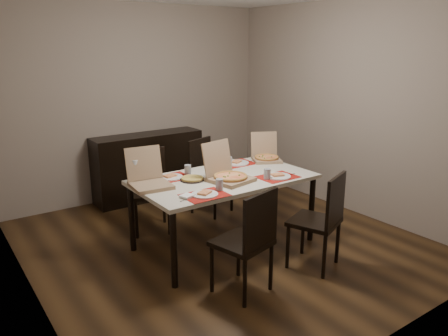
# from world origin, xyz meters

# --- Properties ---
(ground) EXTENTS (3.80, 4.00, 0.02)m
(ground) POSITION_xyz_m (0.00, 0.00, -0.01)
(ground) COLOR #402913
(ground) RESTS_ON ground
(room_walls) EXTENTS (3.84, 4.02, 2.62)m
(room_walls) POSITION_xyz_m (0.00, 0.43, 1.73)
(room_walls) COLOR gray
(room_walls) RESTS_ON ground
(sideboard) EXTENTS (1.50, 0.40, 0.90)m
(sideboard) POSITION_xyz_m (0.00, 1.78, 0.45)
(sideboard) COLOR black
(sideboard) RESTS_ON ground
(dining_table) EXTENTS (1.80, 1.00, 0.75)m
(dining_table) POSITION_xyz_m (-0.03, -0.06, 0.68)
(dining_table) COLOR beige
(dining_table) RESTS_ON ground
(chair_near_left) EXTENTS (0.51, 0.51, 0.93)m
(chair_near_left) POSITION_xyz_m (-0.41, -0.95, 0.51)
(chair_near_left) COLOR black
(chair_near_left) RESTS_ON ground
(chair_near_right) EXTENTS (0.55, 0.55, 0.93)m
(chair_near_right) POSITION_xyz_m (0.44, -0.98, 0.51)
(chair_near_right) COLOR black
(chair_near_right) RESTS_ON ground
(chair_far_left) EXTENTS (0.53, 0.53, 0.93)m
(chair_far_left) POSITION_xyz_m (-0.46, 0.81, 0.51)
(chair_far_left) COLOR black
(chair_far_left) RESTS_ON ground
(chair_far_right) EXTENTS (0.53, 0.53, 0.93)m
(chair_far_right) POSITION_xyz_m (0.38, 0.88, 0.51)
(chair_far_right) COLOR black
(chair_far_right) RESTS_ON ground
(setting_near_left) EXTENTS (0.49, 0.30, 0.11)m
(setting_near_left) POSITION_xyz_m (-0.46, -0.40, 0.77)
(setting_near_left) COLOR #A9100B
(setting_near_left) RESTS_ON dining_table
(setting_near_right) EXTENTS (0.44, 0.30, 0.11)m
(setting_near_right) POSITION_xyz_m (0.39, -0.37, 0.77)
(setting_near_right) COLOR #A9100B
(setting_near_right) RESTS_ON dining_table
(setting_far_left) EXTENTS (0.49, 0.30, 0.11)m
(setting_far_left) POSITION_xyz_m (-0.46, 0.24, 0.77)
(setting_far_left) COLOR #A9100B
(setting_far_left) RESTS_ON dining_table
(setting_far_right) EXTENTS (0.46, 0.30, 0.11)m
(setting_far_right) POSITION_xyz_m (0.37, 0.29, 0.77)
(setting_far_right) COLOR #A9100B
(setting_far_right) RESTS_ON dining_table
(napkin_loose) EXTENTS (0.16, 0.16, 0.02)m
(napkin_loose) POSITION_xyz_m (-0.04, -0.04, 0.76)
(napkin_loose) COLOR white
(napkin_loose) RESTS_ON dining_table
(pizza_box_center) EXTENTS (0.45, 0.48, 0.38)m
(pizza_box_center) POSITION_xyz_m (-0.06, -0.18, 0.81)
(pizza_box_center) COLOR #917253
(pizza_box_center) RESTS_ON dining_table
(pizza_box_right) EXTENTS (0.44, 0.45, 0.31)m
(pizza_box_right) POSITION_xyz_m (0.77, 0.22, 0.80)
(pizza_box_right) COLOR #917253
(pizza_box_right) RESTS_ON dining_table
(pizza_box_left) EXTENTS (0.39, 0.43, 0.36)m
(pizza_box_left) POSITION_xyz_m (-0.78, 0.11, 0.81)
(pizza_box_left) COLOR #917253
(pizza_box_left) RESTS_ON dining_table
(faina_plate) EXTENTS (0.25, 0.25, 0.03)m
(faina_plate) POSITION_xyz_m (-0.34, 0.04, 0.76)
(faina_plate) COLOR black
(faina_plate) RESTS_ON dining_table
(dip_bowl) EXTENTS (0.15, 0.15, 0.03)m
(dip_bowl) POSITION_xyz_m (0.09, 0.17, 0.77)
(dip_bowl) COLOR white
(dip_bowl) RESTS_ON dining_table
(soda_bottle) EXTENTS (0.09, 0.09, 0.28)m
(soda_bottle) POSITION_xyz_m (-0.85, 0.30, 0.87)
(soda_bottle) COLOR silver
(soda_bottle) RESTS_ON dining_table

